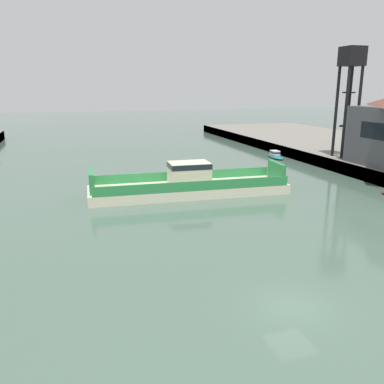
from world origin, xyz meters
TOP-DOWN VIEW (x-y plane):
  - ground_plane at (0.00, 0.00)m, footprint 400.00×400.00m
  - chain_ferry at (1.67, 25.54)m, footprint 23.39×7.05m
  - moored_boat_upstream_a at (23.64, 44.70)m, footprint 2.34×5.51m
  - crane_tower at (29.06, 33.54)m, footprint 2.90×2.90m

SIDE VIEW (x-z plane):
  - ground_plane at x=0.00m, z-range 0.00..0.00m
  - moored_boat_upstream_a at x=23.64m, z-range -0.17..1.13m
  - chain_ferry at x=1.67m, z-range -0.77..3.05m
  - crane_tower at x=29.06m, z-range 5.94..22.08m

